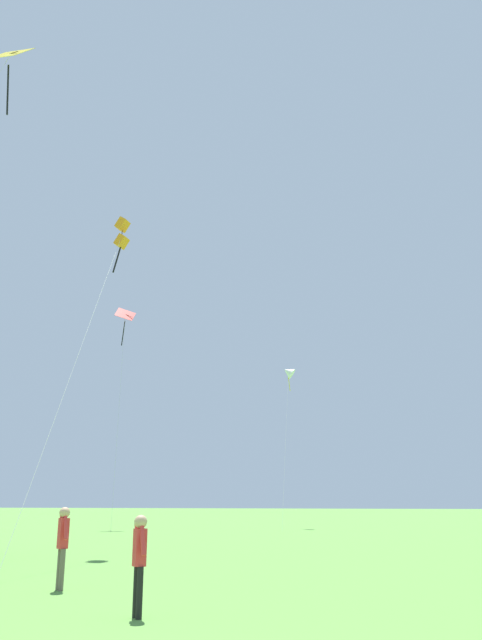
# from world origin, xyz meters

# --- Properties ---
(kite_red_high) EXTENTS (3.38, 6.11, 16.50)m
(kite_red_high) POSITION_xyz_m (-20.82, 39.63, 15.02)
(kite_red_high) COLOR red
(kite_red_high) RESTS_ON ground_plane
(kite_white_distant) EXTENTS (1.72, 7.51, 12.14)m
(kite_white_distant) POSITION_xyz_m (-9.20, 44.97, 11.55)
(kite_white_distant) COLOR white
(kite_white_distant) RESTS_ON ground_plane
(kite_orange_box) EXTENTS (3.28, 10.36, 13.64)m
(kite_orange_box) POSITION_xyz_m (-10.22, 19.61, 12.80)
(kite_orange_box) COLOR orange
(kite_orange_box) RESTS_ON ground_plane
(kite_yellow_diamond) EXTENTS (2.63, 9.69, 24.96)m
(kite_yellow_diamond) POSITION_xyz_m (-17.58, 19.88, 23.03)
(kite_yellow_diamond) COLOR yellow
(kite_yellow_diamond) RESTS_ON ground_plane
(person_near_tree) EXTENTS (0.40, 0.40, 1.54)m
(person_near_tree) POSITION_xyz_m (-2.27, 6.65, 0.93)
(person_near_tree) COLOR black
(person_near_tree) RESTS_ON ground_plane
(person_far_back) EXTENTS (0.45, 0.40, 1.64)m
(person_far_back) POSITION_xyz_m (-5.29, 9.14, 0.99)
(person_far_back) COLOR #665B4C
(person_far_back) RESTS_ON ground_plane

